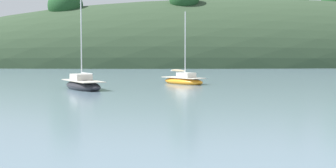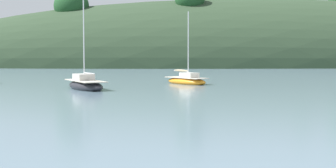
% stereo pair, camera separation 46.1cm
% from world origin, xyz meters
% --- Properties ---
extents(far_shoreline_hill, '(150.00, 36.00, 31.25)m').
position_xyz_m(far_shoreline_hill, '(24.99, 94.80, 0.09)').
color(far_shoreline_hill, '#2D422B').
rests_on(far_shoreline_hill, ground).
extents(sailboat_orange_cutter, '(4.28, 6.29, 8.79)m').
position_xyz_m(sailboat_orange_cutter, '(-5.92, 32.09, 0.37)').
color(sailboat_orange_cutter, '#232328').
rests_on(sailboat_orange_cutter, ground).
extents(sailboat_red_portside, '(4.27, 5.17, 6.96)m').
position_xyz_m(sailboat_red_portside, '(3.02, 37.94, 0.34)').
color(sailboat_red_portside, orange).
rests_on(sailboat_red_portside, ground).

